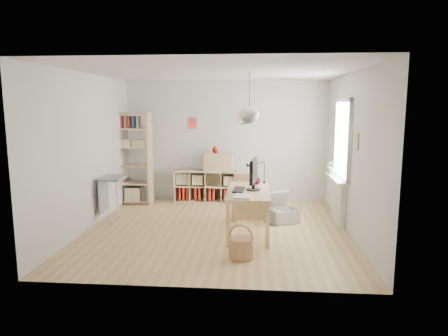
# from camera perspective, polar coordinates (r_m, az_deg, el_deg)

# --- Properties ---
(ground) EXTENTS (4.50, 4.50, 0.00)m
(ground) POSITION_cam_1_polar(r_m,az_deg,el_deg) (7.06, -1.01, -8.82)
(ground) COLOR tan
(ground) RESTS_ON ground
(room_shell) EXTENTS (4.50, 4.50, 4.50)m
(room_shell) POSITION_cam_1_polar(r_m,az_deg,el_deg) (6.54, 3.65, 7.59)
(room_shell) COLOR silver
(room_shell) RESTS_ON ground
(window_unit) EXTENTS (0.07, 1.16, 1.46)m
(window_unit) POSITION_cam_1_polar(r_m,az_deg,el_deg) (7.48, 16.68, 3.94)
(window_unit) COLOR white
(window_unit) RESTS_ON ground
(radiator) EXTENTS (0.10, 0.80, 0.80)m
(radiator) POSITION_cam_1_polar(r_m,az_deg,el_deg) (7.65, 16.04, -4.66)
(radiator) COLOR silver
(radiator) RESTS_ON ground
(windowsill) EXTENTS (0.22, 1.20, 0.06)m
(windowsill) POSITION_cam_1_polar(r_m,az_deg,el_deg) (7.55, 15.81, -1.49)
(windowsill) COLOR white
(windowsill) RESTS_ON radiator
(desk) EXTENTS (0.70, 1.50, 0.75)m
(desk) POSITION_cam_1_polar(r_m,az_deg,el_deg) (6.71, 3.54, -3.96)
(desk) COLOR #DEBB7F
(desk) RESTS_ON ground
(cube_shelf) EXTENTS (1.40, 0.38, 0.72)m
(cube_shelf) POSITION_cam_1_polar(r_m,az_deg,el_deg) (9.03, -2.72, -2.92)
(cube_shelf) COLOR #C8B284
(cube_shelf) RESTS_ON ground
(tall_bookshelf) EXTENTS (0.80, 0.38, 2.00)m
(tall_bookshelf) POSITION_cam_1_polar(r_m,az_deg,el_deg) (8.97, -12.96, 1.89)
(tall_bookshelf) COLOR #DEBB7F
(tall_bookshelf) RESTS_ON ground
(side_table) EXTENTS (0.40, 0.55, 0.85)m
(side_table) POSITION_cam_1_polar(r_m,az_deg,el_deg) (7.68, -16.09, -2.56)
(side_table) COLOR gray
(side_table) RESTS_ON ground
(chair) EXTENTS (0.46, 0.46, 0.90)m
(chair) POSITION_cam_1_polar(r_m,az_deg,el_deg) (7.35, 3.16, -3.95)
(chair) COLOR gray
(chair) RESTS_ON ground
(wicker_basket) EXTENTS (0.35, 0.35, 0.49)m
(wicker_basket) POSITION_cam_1_polar(r_m,az_deg,el_deg) (5.79, 2.43, -11.21)
(wicker_basket) COLOR #A5734A
(wicker_basket) RESTS_ON ground
(storage_chest) EXTENTS (0.70, 0.73, 0.53)m
(storage_chest) POSITION_cam_1_polar(r_m,az_deg,el_deg) (7.55, 8.35, -6.34)
(storage_chest) COLOR beige
(storage_chest) RESTS_ON ground
(monitor) EXTENTS (0.24, 0.60, 0.52)m
(monitor) POSITION_cam_1_polar(r_m,az_deg,el_deg) (6.65, 4.25, -0.68)
(monitor) COLOR black
(monitor) RESTS_ON desk
(keyboard) EXTENTS (0.20, 0.46, 0.02)m
(keyboard) POSITION_cam_1_polar(r_m,az_deg,el_deg) (6.67, 2.11, -3.11)
(keyboard) COLOR black
(keyboard) RESTS_ON desk
(task_lamp) EXTENTS (0.36, 0.13, 0.38)m
(task_lamp) POSITION_cam_1_polar(r_m,az_deg,el_deg) (7.22, 4.41, -0.21)
(task_lamp) COLOR black
(task_lamp) RESTS_ON desk
(yarn_ball) EXTENTS (0.14, 0.14, 0.14)m
(yarn_ball) POSITION_cam_1_polar(r_m,az_deg,el_deg) (7.16, 4.69, -1.81)
(yarn_ball) COLOR #520B1D
(yarn_ball) RESTS_ON desk
(paper_tray) EXTENTS (0.30, 0.36, 0.03)m
(paper_tray) POSITION_cam_1_polar(r_m,az_deg,el_deg) (6.15, 2.73, -4.10)
(paper_tray) COLOR white
(paper_tray) RESTS_ON desk
(drawer_chest) EXTENTS (0.67, 0.32, 0.38)m
(drawer_chest) POSITION_cam_1_polar(r_m,az_deg,el_deg) (8.85, -0.74, 0.86)
(drawer_chest) COLOR #C8B284
(drawer_chest) RESTS_ON cube_shelf
(red_vase) EXTENTS (0.14, 0.14, 0.17)m
(red_vase) POSITION_cam_1_polar(r_m,az_deg,el_deg) (8.83, -1.21, 2.63)
(red_vase) COLOR maroon
(red_vase) RESTS_ON drawer_chest
(potted_plant) EXTENTS (0.30, 0.27, 0.30)m
(potted_plant) POSITION_cam_1_polar(r_m,az_deg,el_deg) (7.86, 15.23, 0.26)
(potted_plant) COLOR #316E29
(potted_plant) RESTS_ON windowsill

